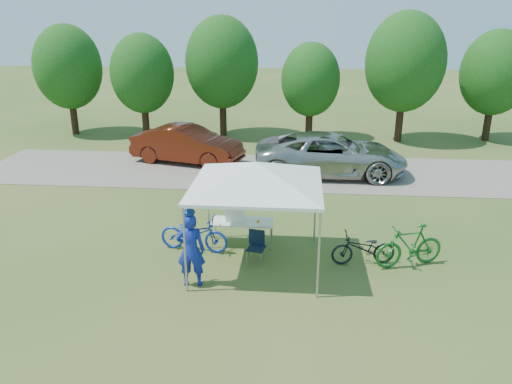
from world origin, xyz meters
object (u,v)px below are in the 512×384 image
bike_dark (363,249)px  cyclist (191,250)px  sedan (187,144)px  cooler (235,215)px  folding_table (242,223)px  bike_green (410,246)px  minivan (331,154)px  bike_blue (194,234)px  folding_chair (256,244)px

bike_dark → cyclist: bearing=-80.3°
sedan → cooler: bearing=-144.2°
folding_table → cooler: size_ratio=3.35×
cooler → bike_green: 4.65m
folding_table → sedan: sedan is taller
cooler → minivan: bearing=66.1°
bike_blue → sedan: 8.65m
folding_chair → folding_table: bearing=128.8°
bike_blue → sedan: size_ratio=0.40×
cyclist → sedan: 10.48m
sedan → bike_dark: bearing=-129.1°
folding_chair → bike_dark: 2.74m
cyclist → bike_blue: (-0.32, 1.81, -0.41)m
bike_green → bike_dark: (-1.14, -0.00, -0.12)m
cyclist → bike_blue: bearing=-85.8°
bike_green → sedan: 11.66m
folding_table → cooler: cooler is taller
bike_green → minivan: bearing=172.1°
cyclist → sedan: bearing=-82.8°
folding_table → minivan: size_ratio=0.29×
cooler → sedan: sedan is taller
minivan → cyclist: bearing=156.6°
bike_green → folding_chair: bearing=-108.9°
folding_table → cooler: bearing=180.0°
folding_table → bike_green: bearing=-11.5°
folding_chair → bike_dark: bearing=13.3°
folding_chair → cooler: (-0.68, 0.94, 0.40)m
cooler → bike_dark: bearing=-14.6°
bike_dark → sedan: size_ratio=0.34×
minivan → bike_green: bearing=-169.3°
cyclist → bike_green: bearing=-170.8°
folding_chair → bike_blue: size_ratio=0.44×
folding_chair → minivan: size_ratio=0.14×
folding_table → folding_chair: folding_chair is taller
folding_table → minivan: bearing=67.6°
bike_blue → sedan: (-2.02, 8.41, 0.31)m
folding_chair → cooler: cooler is taller
minivan → sedan: bearing=77.7°
folding_chair → sedan: 9.63m
cooler → minivan: (2.97, 6.71, -0.04)m
folding_chair → sedan: (-3.75, 8.86, 0.32)m
folding_table → cyclist: 2.50m
bike_green → cooler: bearing=-120.7°
cyclist → folding_chair: bearing=-141.9°
cooler → bike_dark: 3.56m
folding_table → folding_chair: (0.47, -0.94, -0.17)m
bike_green → sedan: sedan is taller
folding_chair → sedan: size_ratio=0.17×
minivan → sedan: size_ratio=1.24×
folding_table → bike_dark: 3.34m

